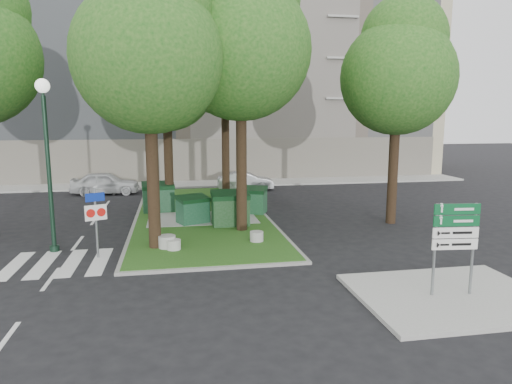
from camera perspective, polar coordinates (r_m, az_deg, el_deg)
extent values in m
plane|color=black|center=(14.87, -6.92, -9.65)|extent=(120.00, 120.00, 0.00)
cube|color=#194E16|center=(22.58, -6.88, -2.85)|extent=(6.00, 16.00, 0.12)
cube|color=gray|center=(22.58, -6.88, -2.88)|extent=(6.30, 16.30, 0.10)
cube|color=#999993|center=(13.65, 23.15, -11.86)|extent=(5.00, 4.00, 0.12)
cube|color=#999993|center=(32.89, -8.86, 0.97)|extent=(42.00, 3.00, 0.12)
cube|color=silver|center=(16.54, -20.46, -8.18)|extent=(5.00, 3.00, 0.01)
cube|color=tan|center=(40.16, -9.45, 13.83)|extent=(41.00, 12.00, 16.00)
cylinder|color=black|center=(16.64, -12.82, 3.12)|extent=(0.44, 0.44, 6.16)
sphere|color=#165115|center=(16.67, -13.31, 16.01)|extent=(5.20, 5.20, 5.20)
sphere|color=#165115|center=(17.15, -12.43, 21.81)|extent=(3.90, 3.90, 3.90)
cylinder|color=black|center=(18.80, -1.84, 4.91)|extent=(0.44, 0.44, 6.72)
sphere|color=#165115|center=(18.92, -1.91, 17.33)|extent=(5.60, 5.60, 5.60)
sphere|color=#165115|center=(19.51, -1.09, 22.83)|extent=(4.20, 4.20, 4.20)
cylinder|color=black|center=(23.11, -10.90, 4.55)|extent=(0.44, 0.44, 5.88)
sphere|color=#165115|center=(23.10, -11.18, 13.41)|extent=(4.80, 4.80, 4.80)
sphere|color=#165115|center=(23.47, -10.54, 17.49)|extent=(3.60, 3.60, 3.60)
cylinder|color=black|center=(26.24, -3.83, 6.49)|extent=(0.44, 0.44, 7.00)
sphere|color=#165115|center=(26.36, -3.94, 15.75)|extent=(5.80, 5.80, 5.80)
sphere|color=#165115|center=(26.89, -3.36, 19.94)|extent=(4.35, 4.35, 4.35)
cylinder|color=black|center=(21.47, 16.82, 3.95)|extent=(0.44, 0.44, 5.88)
sphere|color=#165115|center=(21.45, 17.28, 13.48)|extent=(5.00, 5.00, 5.00)
sphere|color=#165115|center=(21.96, 17.99, 17.77)|extent=(3.75, 3.75, 3.75)
cube|color=#0F371C|center=(23.47, -12.10, -0.88)|extent=(1.62, 1.18, 1.20)
cube|color=black|center=(23.36, -12.16, 0.81)|extent=(1.68, 1.25, 0.35)
cube|color=#123F26|center=(20.63, -7.88, -2.43)|extent=(1.54, 1.32, 1.02)
cube|color=black|center=(20.52, -7.92, -0.80)|extent=(1.61, 1.40, 0.30)
cube|color=black|center=(20.08, -3.24, -2.37)|extent=(1.60, 1.10, 1.24)
cube|color=black|center=(19.95, -3.26, -0.34)|extent=(1.66, 1.18, 0.36)
cube|color=#154424|center=(22.57, -0.53, -1.25)|extent=(1.62, 1.39, 1.07)
cube|color=black|center=(22.46, -0.53, 0.31)|extent=(1.69, 1.47, 0.31)
cylinder|color=#A0A09B|center=(17.00, -11.06, -6.10)|extent=(0.62, 0.62, 0.44)
cylinder|color=#9C9C97|center=(17.53, 0.08, -5.56)|extent=(0.52, 0.52, 0.37)
cylinder|color=#AEACA8|center=(16.72, -10.23, -6.49)|extent=(0.50, 0.50, 0.36)
cylinder|color=gold|center=(24.92, -1.00, -0.58)|extent=(0.44, 0.44, 0.77)
cylinder|color=black|center=(17.69, -24.44, 1.87)|extent=(0.16, 0.16, 5.54)
cylinder|color=black|center=(18.20, -23.87, -6.46)|extent=(0.33, 0.33, 0.22)
sphere|color=white|center=(17.60, -25.14, 11.93)|extent=(0.49, 0.49, 0.49)
cylinder|color=slate|center=(16.58, -19.34, -3.74)|extent=(0.10, 0.10, 2.43)
cube|color=navy|center=(16.40, -19.51, -0.60)|extent=(0.60, 0.27, 0.29)
cube|color=white|center=(16.50, -19.41, -2.43)|extent=(0.69, 0.30, 0.53)
cylinder|color=red|center=(16.53, -20.01, -2.44)|extent=(0.28, 0.13, 0.29)
cylinder|color=red|center=(16.47, -18.81, -2.42)|extent=(0.28, 0.13, 0.29)
cylinder|color=slate|center=(13.00, 21.43, -6.76)|extent=(0.08, 0.08, 2.49)
cylinder|color=slate|center=(13.48, 25.49, -6.47)|extent=(0.08, 0.08, 2.49)
cube|color=#094C23|center=(12.99, 23.81, -1.94)|extent=(1.24, 0.17, 0.29)
cube|color=#094C23|center=(13.05, 23.72, -3.30)|extent=(1.24, 0.17, 0.29)
cube|color=white|center=(13.12, 23.63, -4.65)|extent=(1.24, 0.17, 0.29)
cube|color=white|center=(13.19, 23.54, -5.98)|extent=(1.24, 0.17, 0.29)
imported|color=silver|center=(30.13, -18.33, 1.07)|extent=(4.20, 1.79, 1.41)
imported|color=#9C9FA3|center=(30.20, -1.34, 1.39)|extent=(3.83, 1.69, 1.22)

